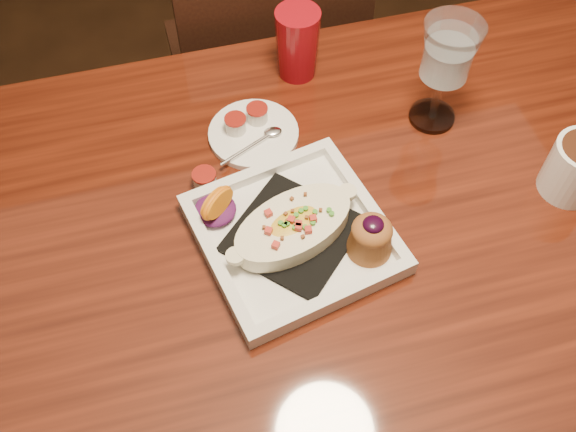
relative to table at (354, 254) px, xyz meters
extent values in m
plane|color=black|center=(0.00, 0.00, -0.65)|extent=(7.00, 7.00, 0.00)
cube|color=#621F0E|center=(0.00, 0.00, 0.08)|extent=(1.50, 0.90, 0.04)
cylinder|color=black|center=(-0.67, 0.37, -0.30)|extent=(0.07, 0.07, 0.71)
cylinder|color=black|center=(0.67, 0.37, -0.30)|extent=(0.07, 0.07, 0.71)
cube|color=black|center=(0.00, 0.70, -0.20)|extent=(0.42, 0.42, 0.04)
cylinder|color=black|center=(0.17, 0.87, -0.43)|extent=(0.04, 0.04, 0.45)
cylinder|color=black|center=(-0.17, 0.87, -0.43)|extent=(0.04, 0.04, 0.45)
cylinder|color=black|center=(0.17, 0.53, -0.43)|extent=(0.04, 0.04, 0.45)
cylinder|color=black|center=(-0.17, 0.53, -0.43)|extent=(0.04, 0.04, 0.45)
cube|color=black|center=(0.00, 0.51, 0.05)|extent=(0.40, 0.03, 0.46)
cube|color=white|center=(-0.11, 0.00, 0.10)|extent=(0.32, 0.32, 0.01)
cube|color=black|center=(-0.11, 0.00, 0.11)|extent=(0.24, 0.24, 0.01)
ellipsoid|color=yellow|center=(-0.11, 0.00, 0.13)|extent=(0.19, 0.14, 0.03)
ellipsoid|color=#571455|center=(-0.21, 0.07, 0.12)|extent=(0.07, 0.07, 0.02)
cone|color=#975826|center=(-0.01, -0.06, 0.13)|extent=(0.07, 0.07, 0.05)
ellipsoid|color=#975826|center=(-0.01, -0.06, 0.16)|extent=(0.06, 0.06, 0.03)
ellipsoid|color=black|center=(-0.01, -0.06, 0.17)|extent=(0.03, 0.03, 0.01)
cylinder|color=white|center=(0.34, -0.02, 0.15)|extent=(0.09, 0.09, 0.10)
cylinder|color=silver|center=(0.19, 0.17, 0.10)|extent=(0.08, 0.08, 0.01)
cylinder|color=silver|center=(0.19, 0.17, 0.15)|extent=(0.01, 0.01, 0.09)
cone|color=silver|center=(0.19, 0.17, 0.24)|extent=(0.10, 0.10, 0.10)
cylinder|color=white|center=(-0.12, 0.21, 0.10)|extent=(0.15, 0.15, 0.01)
cylinder|color=silver|center=(-0.15, 0.23, 0.12)|extent=(0.04, 0.04, 0.03)
cylinder|color=maroon|center=(-0.15, 0.23, 0.14)|extent=(0.04, 0.04, 0.00)
cylinder|color=silver|center=(-0.11, 0.24, 0.12)|extent=(0.04, 0.04, 0.03)
cylinder|color=maroon|center=(-0.11, 0.24, 0.14)|extent=(0.04, 0.04, 0.00)
cylinder|color=silver|center=(-0.22, 0.13, 0.11)|extent=(0.04, 0.04, 0.03)
cylinder|color=maroon|center=(-0.22, 0.13, 0.13)|extent=(0.04, 0.04, 0.00)
cone|color=#9E0B15|center=(-0.01, 0.35, 0.16)|extent=(0.08, 0.08, 0.13)
camera|label=1|loc=(-0.25, -0.50, 0.92)|focal=40.00mm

